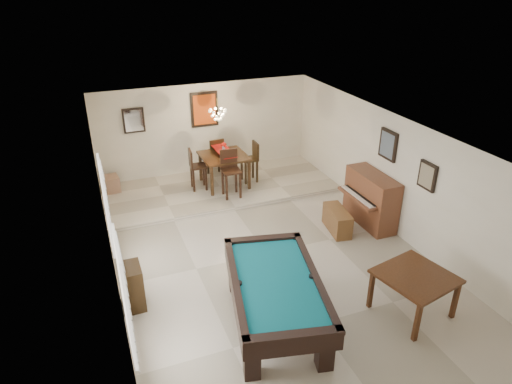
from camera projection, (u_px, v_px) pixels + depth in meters
ground_plane at (266, 254)px, 9.48m from camera, size 6.00×9.00×0.02m
wall_back at (205, 130)px, 12.68m from camera, size 6.00×0.04×2.60m
wall_front at (420, 364)px, 5.14m from camera, size 6.00×0.04×2.60m
wall_left at (108, 226)px, 7.93m from camera, size 0.04×9.00×2.60m
wall_right at (395, 175)px, 9.89m from camera, size 0.04×9.00×2.60m
ceiling at (268, 134)px, 8.34m from camera, size 6.00×9.00×0.04m
dining_step at (220, 188)px, 12.18m from camera, size 6.00×2.50×0.12m
window_left_front at (125, 297)px, 6.05m from camera, size 0.06×1.00×1.70m
window_left_rear at (106, 205)px, 8.40m from camera, size 0.06×1.00×1.70m
pool_table at (275, 302)px, 7.43m from camera, size 1.93×2.83×0.86m
square_table at (413, 294)px, 7.70m from camera, size 1.33×1.33×0.77m
upright_piano at (366, 200)px, 10.34m from camera, size 0.82×1.46×1.22m
piano_bench at (337, 220)px, 10.21m from camera, size 0.50×0.98×0.52m
apothecary_chest at (132, 287)px, 7.84m from camera, size 0.36×0.53×0.80m
dining_table at (224, 168)px, 12.04m from camera, size 1.19×1.19×0.96m
flower_vase at (224, 147)px, 11.78m from camera, size 0.15×0.15×0.23m
dining_chair_south at (231, 174)px, 11.36m from camera, size 0.46×0.46×1.20m
dining_chair_north at (215, 156)px, 12.61m from camera, size 0.43×0.43×1.09m
dining_chair_west at (198, 169)px, 11.79m from camera, size 0.44×0.44×1.09m
dining_chair_east at (249, 162)px, 12.23m from camera, size 0.41×0.41×1.09m
corner_bench at (112, 184)px, 11.81m from camera, size 0.41×0.49×0.40m
chandelier at (218, 111)px, 11.20m from camera, size 0.44×0.44×0.60m
back_painting at (204, 109)px, 12.38m from camera, size 0.75×0.06×0.95m
back_mirror at (134, 120)px, 11.81m from camera, size 0.55×0.06×0.65m
right_picture_upper at (388, 145)px, 9.87m from camera, size 0.06×0.55×0.65m
right_picture_lower at (427, 176)px, 8.87m from camera, size 0.06×0.45×0.55m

